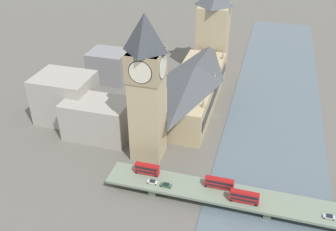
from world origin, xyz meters
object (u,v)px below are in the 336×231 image
parliament_hall (195,86)px  double_decker_bus_lead (147,169)px  car_northbound_lead (152,182)px  car_southbound_mid (166,185)px  double_decker_bus_rear (244,197)px  car_northbound_tail (329,217)px  victoria_tower (213,32)px  double_decker_bus_mid (219,183)px  clock_tower (147,86)px  road_bridge (269,203)px

parliament_hall → double_decker_bus_lead: size_ratio=7.72×
car_northbound_lead → car_southbound_mid: 5.98m
double_decker_bus_rear → car_southbound_mid: (31.87, -0.10, -2.03)m
car_northbound_tail → car_southbound_mid: car_southbound_mid is taller
parliament_hall → victoria_tower: (0.06, -54.99, 13.91)m
parliament_hall → double_decker_bus_lead: (5.05, 70.87, -5.38)m
parliament_hall → double_decker_bus_mid: (-26.15, 71.06, -5.50)m
double_decker_bus_mid → car_northbound_tail: bearing=173.0°
parliament_hall → double_decker_bus_rear: bearing=115.7°
victoria_tower → double_decker_bus_lead: size_ratio=5.38×
victoria_tower → double_decker_bus_lead: bearing=87.7°
clock_tower → car_northbound_lead: (-9.70, 24.17, -31.53)m
parliament_hall → double_decker_bus_lead: parliament_hall is taller
victoria_tower → car_northbound_lead: (0.93, 131.06, -21.24)m
parliament_hall → car_northbound_lead: (0.99, 76.07, -7.33)m
car_northbound_lead → car_northbound_tail: size_ratio=1.03×
double_decker_bus_mid → double_decker_bus_rear: double_decker_bus_rear is taller
road_bridge → double_decker_bus_mid: (20.29, -2.41, 3.47)m
road_bridge → car_northbound_tail: car_northbound_tail is taller
double_decker_bus_lead → double_decker_bus_mid: bearing=179.7°
road_bridge → car_southbound_mid: car_southbound_mid is taller
parliament_hall → clock_tower: (10.69, 51.91, 24.20)m
road_bridge → car_northbound_tail: bearing=172.9°
victoria_tower → double_decker_bus_rear: 137.90m
double_decker_bus_rear → clock_tower: bearing=-27.3°
double_decker_bus_mid → car_northbound_tail: (-42.24, 5.16, -1.84)m
parliament_hall → road_bridge: parliament_hall is taller
parliament_hall → car_northbound_tail: parliament_hall is taller
car_northbound_lead → car_northbound_tail: (-69.38, 0.15, -0.02)m
victoria_tower → car_southbound_mid: size_ratio=12.21×
clock_tower → car_northbound_lead: 40.89m
car_northbound_lead → car_northbound_tail: bearing=179.9°
double_decker_bus_rear → parliament_hall: bearing=-64.3°
victoria_tower → parliament_hall: bearing=90.1°
double_decker_bus_mid → clock_tower: bearing=-27.5°
double_decker_bus_lead → road_bridge: bearing=177.1°
clock_tower → double_decker_bus_lead: (-5.63, 18.96, -29.58)m
car_northbound_tail → double_decker_bus_rear: bearing=0.5°
car_southbound_mid → clock_tower: bearing=-57.4°
car_northbound_lead → car_northbound_tail: car_northbound_lead is taller
road_bridge → car_northbound_lead: (47.42, 2.61, 1.64)m
clock_tower → road_bridge: 69.49m
double_decker_bus_mid → car_northbound_tail: 42.60m
parliament_hall → double_decker_bus_mid: bearing=110.2°
clock_tower → double_decker_bus_mid: size_ratio=5.75×
car_southbound_mid → parliament_hall: bearing=-86.3°
victoria_tower → car_southbound_mid: (-5.04, 131.38, -21.20)m
parliament_hall → victoria_tower: size_ratio=1.43×
clock_tower → car_southbound_mid: (-15.67, 24.48, -31.50)m
car_northbound_tail → victoria_tower: bearing=-62.5°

